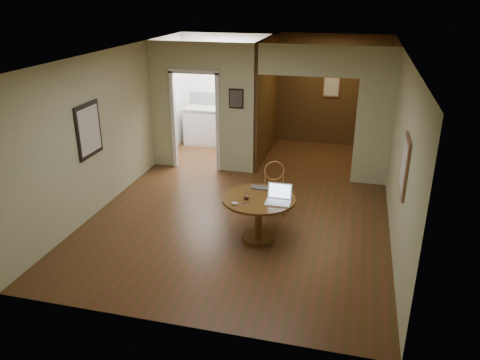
% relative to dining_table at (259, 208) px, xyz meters
% --- Properties ---
extents(floor, '(5.00, 5.00, 0.00)m').
position_rel_dining_table_xyz_m(floor, '(-0.47, 0.24, -0.52)').
color(floor, '#452F13').
rests_on(floor, ground).
extents(room_shell, '(5.20, 7.50, 5.00)m').
position_rel_dining_table_xyz_m(room_shell, '(-0.94, 3.34, 0.76)').
color(room_shell, silver).
rests_on(room_shell, ground).
extents(dining_table, '(1.13, 1.13, 0.71)m').
position_rel_dining_table_xyz_m(dining_table, '(0.00, 0.00, 0.00)').
color(dining_table, brown).
rests_on(dining_table, ground).
extents(chair, '(0.49, 0.49, 0.93)m').
position_rel_dining_table_xyz_m(chair, '(0.07, 1.00, -0.01)').
color(chair, brown).
rests_on(chair, ground).
extents(open_laptop, '(0.37, 0.32, 0.26)m').
position_rel_dining_table_xyz_m(open_laptop, '(0.32, -0.06, 0.25)').
color(open_laptop, silver).
rests_on(open_laptop, dining_table).
extents(closed_laptop, '(0.37, 0.25, 0.03)m').
position_rel_dining_table_xyz_m(closed_laptop, '(-0.04, 0.31, 0.20)').
color(closed_laptop, '#A8A8AC').
rests_on(closed_laptop, dining_table).
extents(mouse, '(0.12, 0.07, 0.05)m').
position_rel_dining_table_xyz_m(mouse, '(-0.29, -0.34, 0.21)').
color(mouse, silver).
rests_on(mouse, dining_table).
extents(wine_glass, '(0.09, 0.09, 0.10)m').
position_rel_dining_table_xyz_m(wine_glass, '(-0.17, -0.11, 0.23)').
color(wine_glass, white).
rests_on(wine_glass, dining_table).
extents(pen, '(0.11, 0.10, 0.01)m').
position_rel_dining_table_xyz_m(pen, '(-0.14, -0.23, 0.19)').
color(pen, navy).
rests_on(pen, dining_table).
extents(kitchen_cabinet, '(2.06, 0.60, 0.94)m').
position_rel_dining_table_xyz_m(kitchen_cabinet, '(-1.82, 4.44, -0.05)').
color(kitchen_cabinet, white).
rests_on(kitchen_cabinet, ground).
extents(grocery_bag, '(0.37, 0.34, 0.30)m').
position_rel_dining_table_xyz_m(grocery_bag, '(-1.21, 4.44, 0.56)').
color(grocery_bag, '#BCAF8A').
rests_on(grocery_bag, kitchen_cabinet).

